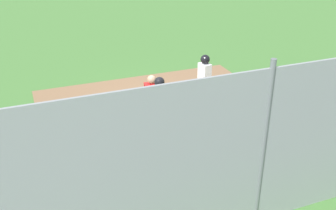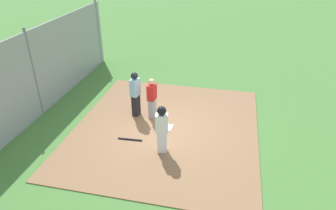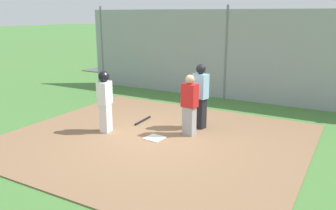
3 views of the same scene
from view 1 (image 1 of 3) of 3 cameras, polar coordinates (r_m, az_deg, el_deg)
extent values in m
plane|color=#477A38|center=(11.96, -0.51, -1.33)|extent=(140.00, 140.00, 0.00)
cube|color=#896647|center=(11.95, -0.51, -1.27)|extent=(7.20, 6.40, 0.03)
cube|color=white|center=(11.94, -0.51, -1.16)|extent=(0.48, 0.48, 0.02)
cube|color=#9E9EA3|center=(11.02, -2.29, -1.51)|extent=(0.32, 0.25, 0.74)
cube|color=red|center=(10.73, -2.35, 1.66)|extent=(0.41, 0.30, 0.59)
sphere|color=tan|center=(10.57, -2.39, 3.70)|extent=(0.23, 0.23, 0.23)
cube|color=black|center=(10.46, -1.18, -2.78)|extent=(0.34, 0.28, 0.83)
cube|color=#8CC1E0|center=(10.13, -1.22, 0.92)|extent=(0.43, 0.34, 0.66)
sphere|color=black|center=(9.94, -1.24, 3.33)|extent=(0.26, 0.26, 0.26)
cube|color=silver|center=(12.44, 5.17, 1.75)|extent=(0.27, 0.33, 0.75)
cube|color=white|center=(12.19, 5.29, 4.63)|extent=(0.32, 0.42, 0.59)
sphere|color=tan|center=(12.05, 5.37, 6.47)|extent=(0.23, 0.23, 0.23)
sphere|color=black|center=(12.04, 5.37, 6.56)|extent=(0.28, 0.28, 0.28)
cylinder|color=black|center=(11.49, 6.10, -2.36)|extent=(0.10, 0.83, 0.06)
cube|color=#93999E|center=(7.36, 13.47, -6.51)|extent=(12.00, 0.05, 3.20)
cylinder|color=slate|center=(7.32, 13.53, -6.01)|extent=(0.10, 0.10, 3.35)
camera|label=2|loc=(17.61, 28.24, 24.83)|focal=32.84mm
camera|label=3|loc=(17.03, -23.74, 15.67)|focal=36.81mm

